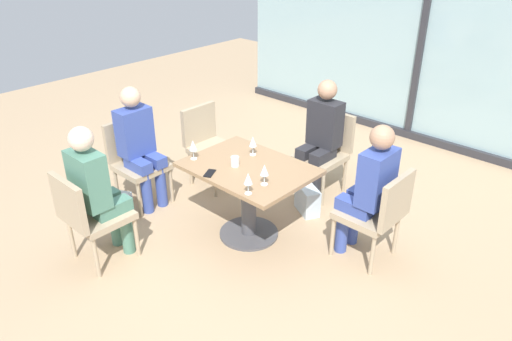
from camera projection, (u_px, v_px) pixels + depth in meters
ground_plane at (249, 234)px, 4.66m from camera, size 12.00×12.00×0.00m
window_wall_backdrop at (421, 49)px, 6.18m from camera, size 5.64×0.10×2.70m
dining_table_main at (249, 187)px, 4.42m from camera, size 1.11×0.82×0.73m
chair_near_window at (326, 148)px, 5.22m from camera, size 0.46×0.51×0.87m
chair_side_end at (135, 157)px, 5.02m from camera, size 0.50×0.46×0.87m
chair_far_right at (378, 211)px, 4.11m from camera, size 0.50×0.46×0.87m
chair_front_left at (89, 213)px, 4.08m from camera, size 0.46×0.50×0.87m
chair_far_left at (209, 141)px, 5.38m from camera, size 0.50×0.46×0.87m
person_near_window at (321, 134)px, 5.05m from camera, size 0.34×0.39×1.26m
person_side_end at (139, 142)px, 4.86m from camera, size 0.39×0.34×1.26m
person_far_right at (369, 186)px, 4.08m from camera, size 0.39×0.34×1.26m
person_front_left at (97, 187)px, 4.05m from camera, size 0.34×0.39×1.26m
wine_glass_0 at (248, 179)px, 3.84m from camera, size 0.07×0.07×0.18m
wine_glass_1 at (193, 146)px, 4.40m from camera, size 0.07×0.07×0.18m
wine_glass_2 at (253, 142)px, 4.48m from camera, size 0.07×0.07×0.18m
wine_glass_3 at (264, 170)px, 3.97m from camera, size 0.07×0.07×0.18m
coffee_cup at (235, 161)px, 4.31m from camera, size 0.08×0.08×0.09m
cell_phone_on_table at (210, 173)px, 4.20m from camera, size 0.13×0.16×0.01m
handbag_0 at (307, 200)px, 4.96m from camera, size 0.34×0.28×0.28m
handbag_1 at (116, 206)px, 4.86m from camera, size 0.34×0.28×0.28m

